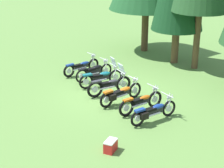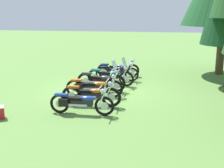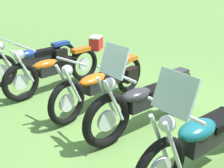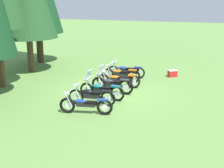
{
  "view_description": "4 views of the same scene",
  "coord_description": "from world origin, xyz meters",
  "px_view_note": "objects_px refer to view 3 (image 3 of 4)",
  "views": [
    {
      "loc": [
        13.25,
        -8.39,
        6.76
      ],
      "look_at": [
        -0.01,
        0.04,
        0.5
      ],
      "focal_mm": 58.88,
      "sensor_mm": 36.0,
      "label": 1
    },
    {
      "loc": [
        12.55,
        2.85,
        3.43
      ],
      "look_at": [
        0.74,
        0.57,
        0.52
      ],
      "focal_mm": 48.11,
      "sensor_mm": 36.0,
      "label": 2
    },
    {
      "loc": [
        -2.31,
        2.79,
        2.2
      ],
      "look_at": [
        0.54,
        0.07,
        0.61
      ],
      "focal_mm": 43.47,
      "sensor_mm": 36.0,
      "label": 3
    },
    {
      "loc": [
        -15.54,
        -4.64,
        5.06
      ],
      "look_at": [
        -0.47,
        -0.21,
        0.6
      ],
      "focal_mm": 53.37,
      "sensor_mm": 36.0,
      "label": 4
    }
  ],
  "objects_px": {
    "motorcycle_4": "(104,82)",
    "picnic_cooler": "(96,43)",
    "motorcycle_3": "(145,100)",
    "motorcycle_5": "(54,69)",
    "motorcycle_6": "(37,58)",
    "motorcycle_2": "(206,135)"
  },
  "relations": [
    {
      "from": "motorcycle_4",
      "to": "picnic_cooler",
      "type": "distance_m",
      "value": 4.0
    },
    {
      "from": "motorcycle_3",
      "to": "motorcycle_5",
      "type": "bearing_deg",
      "value": -81.8
    },
    {
      "from": "motorcycle_4",
      "to": "motorcycle_6",
      "type": "xyz_separation_m",
      "value": [
        2.16,
        0.1,
        -0.01
      ]
    },
    {
      "from": "motorcycle_2",
      "to": "motorcycle_5",
      "type": "bearing_deg",
      "value": -85.44
    },
    {
      "from": "motorcycle_4",
      "to": "motorcycle_5",
      "type": "xyz_separation_m",
      "value": [
        1.2,
        0.25,
        -0.01
      ]
    },
    {
      "from": "motorcycle_2",
      "to": "motorcycle_4",
      "type": "distance_m",
      "value": 2.15
    },
    {
      "from": "motorcycle_5",
      "to": "motorcycle_6",
      "type": "distance_m",
      "value": 0.97
    },
    {
      "from": "motorcycle_4",
      "to": "motorcycle_5",
      "type": "height_order",
      "value": "motorcycle_5"
    },
    {
      "from": "motorcycle_3",
      "to": "picnic_cooler",
      "type": "xyz_separation_m",
      "value": [
        4.16,
        -2.59,
        -0.27
      ]
    },
    {
      "from": "motorcycle_5",
      "to": "motorcycle_2",
      "type": "bearing_deg",
      "value": 86.69
    },
    {
      "from": "motorcycle_3",
      "to": "picnic_cooler",
      "type": "height_order",
      "value": "motorcycle_3"
    },
    {
      "from": "motorcycle_2",
      "to": "motorcycle_4",
      "type": "height_order",
      "value": "motorcycle_2"
    },
    {
      "from": "motorcycle_5",
      "to": "motorcycle_4",
      "type": "bearing_deg",
      "value": 99.45
    },
    {
      "from": "motorcycle_3",
      "to": "motorcycle_6",
      "type": "xyz_separation_m",
      "value": [
        3.2,
        -0.01,
        -0.04
      ]
    },
    {
      "from": "motorcycle_3",
      "to": "motorcycle_4",
      "type": "height_order",
      "value": "motorcycle_3"
    },
    {
      "from": "motorcycle_4",
      "to": "picnic_cooler",
      "type": "height_order",
      "value": "motorcycle_4"
    },
    {
      "from": "motorcycle_5",
      "to": "picnic_cooler",
      "type": "relative_size",
      "value": 3.66
    },
    {
      "from": "motorcycle_4",
      "to": "picnic_cooler",
      "type": "xyz_separation_m",
      "value": [
        3.12,
        -2.48,
        -0.24
      ]
    },
    {
      "from": "motorcycle_2",
      "to": "motorcycle_3",
      "type": "height_order",
      "value": "motorcycle_3"
    },
    {
      "from": "motorcycle_3",
      "to": "motorcycle_5",
      "type": "xyz_separation_m",
      "value": [
        2.24,
        0.13,
        -0.03
      ]
    },
    {
      "from": "motorcycle_5",
      "to": "picnic_cooler",
      "type": "height_order",
      "value": "motorcycle_5"
    },
    {
      "from": "motorcycle_3",
      "to": "picnic_cooler",
      "type": "relative_size",
      "value": 3.67
    }
  ]
}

